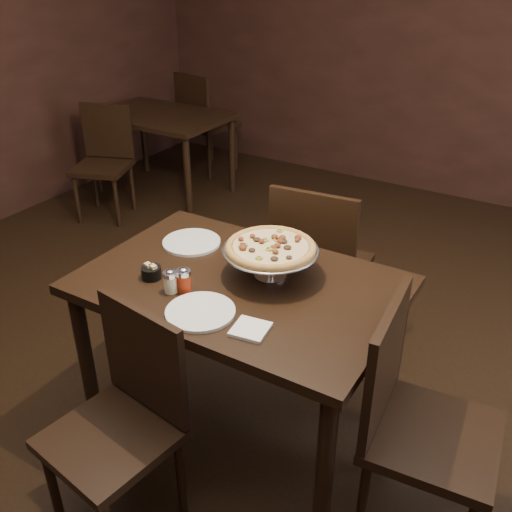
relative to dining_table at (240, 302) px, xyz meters
The scene contains 16 objects.
room 0.69m from the dining_table, 36.07° to the right, with size 6.04×7.04×2.84m.
dining_table is the anchor object (origin of this frame).
background_table 3.09m from the dining_table, 136.02° to the left, with size 1.18×0.79×0.74m.
pizza_stand 0.28m from the dining_table, 47.91° to the left, with size 0.41×0.41×0.17m.
parmesan_shaker 0.33m from the dining_table, 131.64° to the right, with size 0.06×0.06×0.10m.
pepper_flake_shaker 0.28m from the dining_table, 129.58° to the right, with size 0.06×0.06×0.11m.
packet_caddy 0.40m from the dining_table, 152.27° to the right, with size 0.08×0.08×0.07m.
napkin_stack 0.37m from the dining_table, 50.79° to the right, with size 0.13×0.13×0.01m, color white.
plate_left 0.43m from the dining_table, 156.27° to the left, with size 0.27×0.27×0.01m, color white.
plate_near 0.30m from the dining_table, 89.82° to the right, with size 0.27×0.27×0.01m, color white.
serving_spatula 0.31m from the dining_table, ahead, with size 0.16×0.16×0.02m.
chair_far 0.79m from the dining_table, 89.21° to the left, with size 0.51×0.51×1.00m.
chair_near 0.66m from the dining_table, 102.11° to the right, with size 0.49×0.49×0.93m.
chair_side 0.84m from the dining_table, ahead, with size 0.50×0.50×0.99m.
bg_chair_far 3.55m from the dining_table, 128.73° to the left, with size 0.54×0.54×0.98m.
bg_chair_near 2.77m from the dining_table, 146.92° to the left, with size 0.55×0.55×0.92m.
Camera 1 is at (1.14, -1.65, 2.08)m, focal length 40.00 mm.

